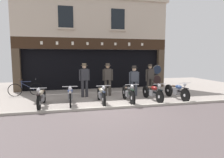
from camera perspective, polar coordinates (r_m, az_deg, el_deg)
name	(u,v)px	position (r m, az deg, el deg)	size (l,w,h in m)	color
ground	(119,118)	(7.11, 2.15, -11.20)	(21.84, 22.00, 0.18)	gray
shop_facade	(91,63)	(14.66, -6.18, 4.68)	(10.14, 4.42, 5.94)	black
motorcycle_far_left	(41,97)	(8.80, -19.96, -4.96)	(0.62, 2.10, 0.93)	black
motorcycle_left	(70,95)	(8.82, -12.12, -4.67)	(0.62, 2.02, 0.93)	black
motorcycle_center_left	(101,94)	(8.96, -3.17, -4.44)	(0.62, 2.01, 0.91)	black
motorcycle_center	(128,93)	(9.15, 4.81, -4.11)	(0.62, 2.06, 0.93)	black
motorcycle_center_right	(153,92)	(9.70, 11.81, -3.75)	(0.62, 1.98, 0.91)	black
motorcycle_right	(177,91)	(10.33, 18.41, -3.27)	(0.62, 2.04, 0.92)	black
salesman_left	(84,78)	(10.31, -8.08, 0.23)	(0.56, 0.36, 1.78)	#2D2D33
shopkeeper_center	(108,78)	(10.55, -1.25, 0.37)	(0.56, 0.35, 1.77)	#38332D
salesman_right	(134,79)	(10.64, 6.47, -0.01)	(0.56, 0.37, 1.64)	#3D424C
assistant_far_right	(150,78)	(11.30, 11.03, 0.41)	(0.55, 0.33, 1.70)	#38332D
tyre_sign_pole	(157,75)	(12.27, 13.00, 1.14)	(0.56, 0.06, 1.71)	#232328
advert_board_near	(68,61)	(12.91, -12.88, 5.04)	(0.68, 0.03, 1.10)	silver
leaning_bicycle	(26,89)	(11.64, -23.98, -2.67)	(1.76, 0.50, 0.94)	black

